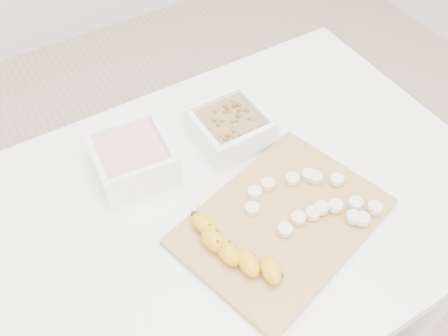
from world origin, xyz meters
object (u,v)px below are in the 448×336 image
banana (236,250)px  table (232,226)px  cutting_board (282,222)px  bowl_yogurt (133,157)px  bowl_granola (230,127)px

banana → table: bearing=52.6°
table → cutting_board: (0.05, -0.10, 0.10)m
table → banana: bearing=-118.9°
bowl_yogurt → bowl_granola: (0.21, -0.03, -0.00)m
bowl_granola → cutting_board: bowl_granola is taller
banana → cutting_board: bearing=1.2°
bowl_granola → banana: (-0.14, -0.25, -0.00)m
bowl_yogurt → bowl_granola: bearing=-7.4°
table → bowl_granola: bowl_granola is taller
bowl_yogurt → banana: bowl_yogurt is taller
bowl_granola → table: bearing=-120.2°
cutting_board → table: bearing=116.4°
table → bowl_yogurt: (-0.13, 0.16, 0.13)m
table → bowl_yogurt: size_ratio=6.18×
cutting_board → bowl_yogurt: bearing=123.9°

